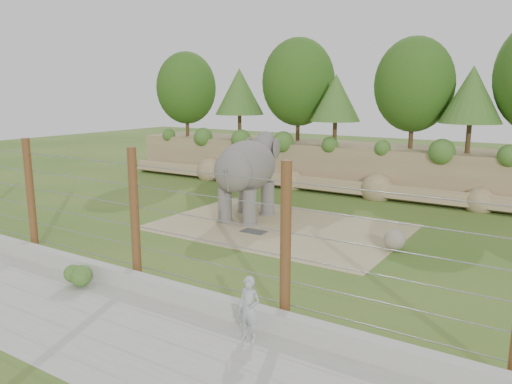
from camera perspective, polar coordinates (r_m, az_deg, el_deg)
The scene contains 11 objects.
ground at distance 18.64m, azimuth -3.34°, elevation -5.86°, with size 90.00×90.00×0.00m, color #335D1A.
back_embankment at distance 28.85m, azimuth 12.66°, elevation 8.05°, with size 30.00×5.52×8.77m.
dirt_patch at distance 20.79m, azimuth 2.65°, elevation -3.98°, with size 10.00×7.00×0.02m, color tan.
drain_grate at distance 19.99m, azimuth -0.25°, elevation -4.53°, with size 1.00×0.60×0.03m, color #262628.
elephant at distance 21.78m, azimuth -1.06°, elevation 1.58°, with size 1.91×4.46×3.61m, color #5A5550, non-canonical shape.
stone_ball at distance 18.31m, azimuth 15.53°, elevation -5.30°, with size 0.75×0.75×0.75m, color gray.
retaining_wall at distance 15.04m, azimuth -14.77°, elevation -9.55°, with size 26.00×0.35×0.50m, color #A5A499.
walkway at distance 13.98m, azimuth -20.88°, elevation -12.69°, with size 26.00×4.00×0.01m, color #A5A499.
barrier_fence at distance 14.84m, azimuth -13.69°, elevation -2.69°, with size 20.26×0.26×4.00m.
walkway_shrub at distance 15.33m, azimuth -19.78°, elevation -9.21°, with size 0.60×0.60×0.60m, color #315921.
zookeeper at distance 11.45m, azimuth -0.80°, elevation -13.22°, with size 0.55×0.36×1.50m, color #A8ABB1.
Camera 1 is at (10.50, -14.37, 5.55)m, focal length 35.00 mm.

